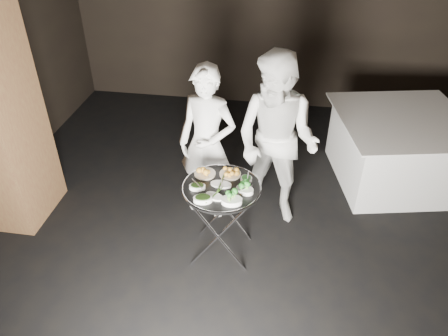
# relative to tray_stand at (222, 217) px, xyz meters

# --- Properties ---
(floor) EXTENTS (6.00, 7.00, 0.05)m
(floor) POSITION_rel_tray_stand_xyz_m (0.14, 0.00, -0.49)
(floor) COLOR black
(floor) RESTS_ON ground
(wall_back) EXTENTS (6.00, 0.05, 3.00)m
(wall_back) POSITION_rel_tray_stand_xyz_m (0.14, 3.53, 1.04)
(wall_back) COLOR black
(wall_back) RESTS_ON floor
(tray_stand) EXTENTS (0.56, 0.47, 0.82)m
(tray_stand) POSITION_rel_tray_stand_xyz_m (0.00, 0.00, 0.00)
(tray_stand) COLOR silver
(tray_stand) RESTS_ON floor
(serving_tray) EXTENTS (0.75, 0.75, 0.04)m
(serving_tray) POSITION_rel_tray_stand_xyz_m (-0.00, 0.00, 0.37)
(serving_tray) COLOR black
(serving_tray) RESTS_ON tray_stand
(potato_plate_a) EXTENTS (0.21, 0.21, 0.08)m
(potato_plate_a) POSITION_rel_tray_stand_xyz_m (-0.19, 0.17, 0.41)
(potato_plate_a) COLOR beige
(potato_plate_a) RESTS_ON serving_tray
(potato_plate_b) EXTENTS (0.21, 0.21, 0.08)m
(potato_plate_b) POSITION_rel_tray_stand_xyz_m (0.05, 0.20, 0.41)
(potato_plate_b) COLOR beige
(potato_plate_b) RESTS_ON serving_tray
(greens_bowl) EXTENTS (0.11, 0.11, 0.06)m
(greens_bowl) POSITION_rel_tray_stand_xyz_m (0.22, 0.12, 0.41)
(greens_bowl) COLOR silver
(greens_bowl) RESTS_ON serving_tray
(asparagus_plate_a) EXTENTS (0.21, 0.13, 0.04)m
(asparagus_plate_a) POSITION_rel_tray_stand_xyz_m (-0.01, 0.02, 0.40)
(asparagus_plate_a) COLOR silver
(asparagus_plate_a) RESTS_ON serving_tray
(asparagus_plate_b) EXTENTS (0.21, 0.17, 0.04)m
(asparagus_plate_b) POSITION_rel_tray_stand_xyz_m (-0.04, -0.16, 0.39)
(asparagus_plate_b) COLOR silver
(asparagus_plate_b) RESTS_ON serving_tray
(spinach_bowl_a) EXTENTS (0.16, 0.12, 0.06)m
(spinach_bowl_a) POSITION_rel_tray_stand_xyz_m (-0.21, -0.06, 0.41)
(spinach_bowl_a) COLOR silver
(spinach_bowl_a) RESTS_ON serving_tray
(spinach_bowl_b) EXTENTS (0.19, 0.14, 0.07)m
(spinach_bowl_b) POSITION_rel_tray_stand_xyz_m (-0.13, -0.23, 0.41)
(spinach_bowl_b) COLOR silver
(spinach_bowl_b) RESTS_ON serving_tray
(broccoli_bowl_a) EXTENTS (0.19, 0.16, 0.07)m
(broccoli_bowl_a) POSITION_rel_tray_stand_xyz_m (0.22, -0.04, 0.41)
(broccoli_bowl_a) COLOR silver
(broccoli_bowl_a) RESTS_ON serving_tray
(broccoli_bowl_b) EXTENTS (0.21, 0.16, 0.08)m
(broccoli_bowl_b) POSITION_rel_tray_stand_xyz_m (0.13, -0.22, 0.41)
(broccoli_bowl_b) COLOR silver
(broccoli_bowl_b) RESTS_ON serving_tray
(serving_utensils) EXTENTS (0.58, 0.41, 0.01)m
(serving_utensils) POSITION_rel_tray_stand_xyz_m (0.02, 0.07, 0.42)
(serving_utensils) COLOR silver
(serving_utensils) RESTS_ON serving_tray
(waiter_left) EXTENTS (0.72, 0.55, 1.75)m
(waiter_left) POSITION_rel_tray_stand_xyz_m (-0.26, 0.66, 0.41)
(waiter_left) COLOR white
(waiter_left) RESTS_ON floor
(waiter_right) EXTENTS (1.14, 1.03, 1.91)m
(waiter_right) POSITION_rel_tray_stand_xyz_m (0.46, 0.70, 0.49)
(waiter_right) COLOR white
(waiter_right) RESTS_ON floor
(dining_table) EXTENTS (1.51, 1.51, 0.86)m
(dining_table) POSITION_rel_tray_stand_xyz_m (1.91, 1.61, -0.03)
(dining_table) COLOR white
(dining_table) RESTS_ON floor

